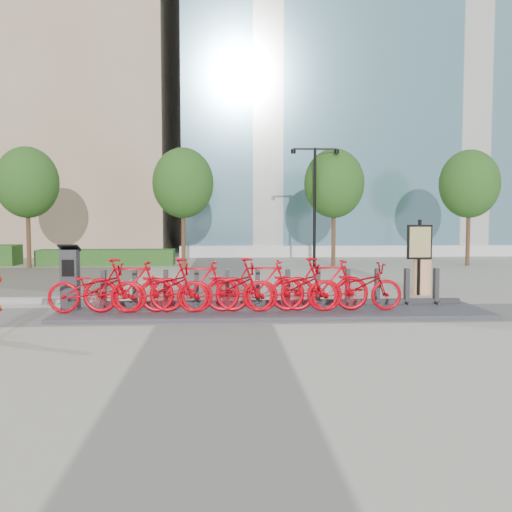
{
  "coord_description": "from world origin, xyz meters",
  "views": [
    {
      "loc": [
        0.17,
        -12.54,
        2.18
      ],
      "look_at": [
        1.0,
        1.5,
        1.2
      ],
      "focal_mm": 40.0,
      "sensor_mm": 36.0,
      "label": 1
    }
  ],
  "objects": [
    {
      "name": "bike_8",
      "position": [
        3.16,
        -0.05,
        0.61
      ],
      "size": [
        2.03,
        0.71,
        1.07
      ],
      "primitive_type": "imported",
      "rotation": [
        0.0,
        0.0,
        1.57
      ],
      "color": "#CA000D",
      "rests_on": "dock_pad"
    },
    {
      "name": "construction_barrel",
      "position": [
        5.76,
        3.05,
        0.49
      ],
      "size": [
        0.63,
        0.63,
        0.98
      ],
      "primitive_type": "cylinder",
      "rotation": [
        0.0,
        0.0,
        0.29
      ],
      "color": "#F76800",
      "rests_on": "ground"
    },
    {
      "name": "kiosk",
      "position": [
        -3.31,
        0.63,
        0.79
      ],
      "size": [
        0.46,
        0.39,
        1.47
      ],
      "rotation": [
        0.0,
        0.0,
        -0.02
      ],
      "color": "#303033",
      "rests_on": "dock_pad"
    },
    {
      "name": "tree_2",
      "position": [
        5.0,
        12.0,
        3.59
      ],
      "size": [
        2.6,
        2.6,
        5.1
      ],
      "color": "brown",
      "rests_on": "ground"
    },
    {
      "name": "ground",
      "position": [
        0.0,
        0.0,
        0.0
      ],
      "size": [
        120.0,
        120.0,
        0.0
      ],
      "primitive_type": "plane",
      "color": "#A7A79B"
    },
    {
      "name": "tree_1",
      "position": [
        -1.5,
        12.0,
        3.59
      ],
      "size": [
        2.6,
        2.6,
        5.1
      ],
      "color": "brown",
      "rests_on": "ground"
    },
    {
      "name": "bike_2",
      "position": [
        -1.16,
        -0.05,
        0.61
      ],
      "size": [
        2.03,
        0.71,
        1.07
      ],
      "primitive_type": "imported",
      "rotation": [
        0.0,
        0.0,
        1.57
      ],
      "color": "#CA000D",
      "rests_on": "dock_pad"
    },
    {
      "name": "hedge_b",
      "position": [
        -5.0,
        13.2,
        0.35
      ],
      "size": [
        6.0,
        1.2,
        0.7
      ],
      "primitive_type": "cube",
      "color": "#163E13",
      "rests_on": "ground"
    },
    {
      "name": "bike_6",
      "position": [
        1.72,
        -0.05,
        0.61
      ],
      "size": [
        2.03,
        0.71,
        1.07
      ],
      "primitive_type": "imported",
      "rotation": [
        0.0,
        0.0,
        1.57
      ],
      "color": "#CA000D",
      "rests_on": "dock_pad"
    },
    {
      "name": "dock_rail_posts",
      "position": [
        1.36,
        0.77,
        0.51
      ],
      "size": [
        8.02,
        0.5,
        0.85
      ],
      "primitive_type": null,
      "color": "#303033",
      "rests_on": "dock_pad"
    },
    {
      "name": "glass_building",
      "position": [
        14.0,
        26.0,
        12.0
      ],
      "size": [
        32.0,
        16.0,
        24.0
      ],
      "primitive_type": "cube",
      "color": "teal",
      "rests_on": "ground"
    },
    {
      "name": "tree_3",
      "position": [
        11.0,
        12.0,
        3.59
      ],
      "size": [
        2.6,
        2.6,
        5.1
      ],
      "color": "brown",
      "rests_on": "ground"
    },
    {
      "name": "bike_1",
      "position": [
        -1.88,
        -0.05,
        0.67
      ],
      "size": [
        1.97,
        0.56,
        1.19
      ],
      "primitive_type": "imported",
      "rotation": [
        0.0,
        0.0,
        1.57
      ],
      "color": "#CA000D",
      "rests_on": "dock_pad"
    },
    {
      "name": "tree_0",
      "position": [
        -8.0,
        12.0,
        3.59
      ],
      "size": [
        2.6,
        2.6,
        5.1
      ],
      "color": "brown",
      "rests_on": "ground"
    },
    {
      "name": "bike_7",
      "position": [
        2.44,
        -0.05,
        0.67
      ],
      "size": [
        1.97,
        0.56,
        1.19
      ],
      "primitive_type": "imported",
      "rotation": [
        0.0,
        0.0,
        1.57
      ],
      "color": "#CA000D",
      "rests_on": "dock_pad"
    },
    {
      "name": "bike_5",
      "position": [
        1.0,
        -0.05,
        0.67
      ],
      "size": [
        1.97,
        0.56,
        1.19
      ],
      "primitive_type": "imported",
      "rotation": [
        0.0,
        0.0,
        1.57
      ],
      "color": "#CA000D",
      "rests_on": "dock_pad"
    },
    {
      "name": "streetlamp",
      "position": [
        4.0,
        11.0,
        3.13
      ],
      "size": [
        2.0,
        0.2,
        5.0
      ],
      "color": "black",
      "rests_on": "ground"
    },
    {
      "name": "bike_4",
      "position": [
        0.28,
        -0.05,
        0.61
      ],
      "size": [
        2.03,
        0.71,
        1.07
      ],
      "primitive_type": "imported",
      "rotation": [
        0.0,
        0.0,
        1.57
      ],
      "color": "#CA000D",
      "rests_on": "dock_pad"
    },
    {
      "name": "dock_pad",
      "position": [
        1.3,
        0.3,
        0.04
      ],
      "size": [
        9.6,
        2.4,
        0.08
      ],
      "primitive_type": "cube",
      "color": "#41414B",
      "rests_on": "ground"
    },
    {
      "name": "bike_3",
      "position": [
        -0.44,
        -0.05,
        0.67
      ],
      "size": [
        1.97,
        0.56,
        1.19
      ],
      "primitive_type": "imported",
      "rotation": [
        0.0,
        0.0,
        1.57
      ],
      "color": "#CA000D",
      "rests_on": "dock_pad"
    },
    {
      "name": "map_sign",
      "position": [
        5.6,
        2.86,
        1.38
      ],
      "size": [
        0.68,
        0.11,
        2.09
      ],
      "rotation": [
        0.0,
        0.0,
        -0.0
      ],
      "color": "black",
      "rests_on": "ground"
    },
    {
      "name": "bike_0",
      "position": [
        -2.6,
        -0.05,
        0.61
      ],
      "size": [
        2.03,
        0.71,
        1.07
      ],
      "primitive_type": "imported",
      "rotation": [
        0.0,
        0.0,
        1.57
      ],
      "color": "#CA000D",
      "rests_on": "dock_pad"
    }
  ]
}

